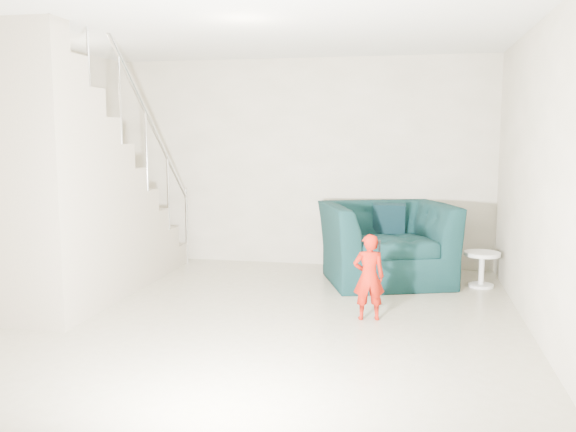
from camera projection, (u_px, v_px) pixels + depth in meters
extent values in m
plane|color=gray|center=(246.00, 326.00, 5.52)|extent=(5.50, 5.50, 0.00)
plane|color=silver|center=(243.00, 18.00, 5.16)|extent=(5.50, 5.50, 0.00)
plane|color=#A29B84|center=(300.00, 163.00, 8.01)|extent=(5.00, 0.00, 5.00)
plane|color=#A29B84|center=(77.00, 219.00, 2.67)|extent=(5.00, 0.00, 5.00)
plane|color=#A29B84|center=(547.00, 181.00, 4.85)|extent=(0.00, 5.50, 5.50)
imported|color=black|center=(386.00, 243.00, 7.13)|extent=(1.74, 1.63, 0.92)
imported|color=#8C0409|center=(369.00, 277.00, 5.66)|extent=(0.33, 0.25, 0.81)
cylinder|color=white|center=(482.00, 254.00, 6.88)|extent=(0.40, 0.40, 0.04)
cylinder|color=white|center=(481.00, 271.00, 6.91)|extent=(0.06, 0.06, 0.36)
cylinder|color=white|center=(481.00, 285.00, 6.93)|extent=(0.28, 0.28, 0.03)
cube|color=#ADA089|center=(148.00, 253.00, 8.18)|extent=(1.00, 0.30, 0.27)
cube|color=#ADA089|center=(138.00, 248.00, 7.87)|extent=(1.00, 0.30, 0.54)
cube|color=#ADA089|center=(127.00, 241.00, 7.56)|extent=(1.00, 0.30, 0.81)
cube|color=#ADA089|center=(115.00, 234.00, 7.25)|extent=(1.00, 0.30, 1.08)
cube|color=#ADA089|center=(102.00, 227.00, 6.94)|extent=(1.00, 0.30, 1.35)
cube|color=#ADA089|center=(88.00, 219.00, 6.63)|extent=(1.00, 0.30, 1.62)
cube|color=#ADA089|center=(73.00, 210.00, 6.32)|extent=(1.00, 0.30, 1.89)
cube|color=#ADA089|center=(56.00, 200.00, 6.01)|extent=(1.00, 0.30, 2.16)
cube|color=#ADA089|center=(37.00, 189.00, 5.70)|extent=(1.00, 0.30, 2.43)
cube|color=#ADA089|center=(16.00, 177.00, 5.39)|extent=(1.00, 0.30, 2.70)
cylinder|color=silver|center=(133.00, 84.00, 6.48)|extent=(0.04, 3.03, 2.73)
cylinder|color=silver|center=(187.00, 226.00, 8.18)|extent=(0.04, 0.04, 1.00)
cube|color=black|center=(389.00, 218.00, 7.41)|extent=(0.39, 0.19, 0.38)
cube|color=black|center=(337.00, 231.00, 7.26)|extent=(0.05, 0.52, 0.58)
cube|color=black|center=(379.00, 246.00, 5.59)|extent=(0.02, 0.05, 0.10)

